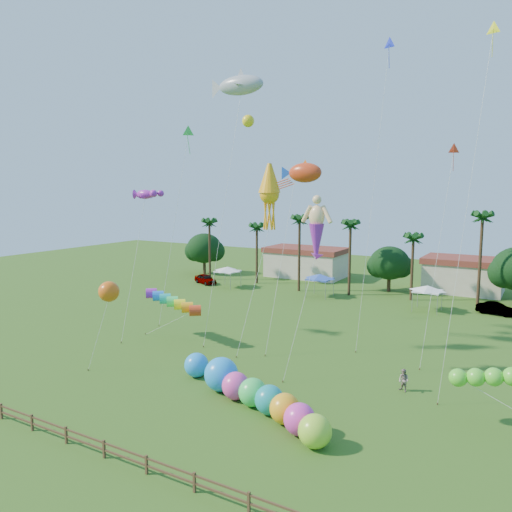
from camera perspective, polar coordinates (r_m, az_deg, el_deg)
The scene contains 22 objects.
ground at distance 33.62m, azimuth -9.06°, elevation -17.43°, with size 160.00×160.00×0.00m, color #285116.
tree_line at distance 69.95m, azimuth 16.83°, elevation -0.82°, with size 69.46×8.91×11.00m.
buildings_row at distance 77.75m, azimuth 13.04°, elevation -1.56°, with size 35.00×7.00×4.00m.
tent_row at distance 65.95m, azimuth 7.08°, elevation -2.40°, with size 31.00×4.00×0.60m.
fence at distance 29.47m, azimuth -16.98°, elevation -20.15°, with size 36.12×0.12×1.00m.
car_a at distance 75.70m, azimuth -5.80°, elevation -2.62°, with size 1.74×4.32×1.47m, color #4C4C54.
car_b at distance 63.24m, azimuth 25.76°, elevation -5.45°, with size 1.46×4.18×1.38m, color #4C4C54.
spectator_b at distance 37.70m, azimuth 16.52°, elevation -13.47°, with size 0.79×0.62×1.62m, color gray.
caterpillar_inflatable at distance 33.20m, azimuth 0.37°, elevation -15.74°, with size 11.41×6.39×2.42m.
blue_ball at distance 39.05m, azimuth -6.81°, elevation -12.27°, with size 1.86×1.86×1.86m, color #1C90FC.
rainbow_tube at distance 46.42m, azimuth -8.78°, elevation -5.91°, with size 8.29×4.40×3.89m.
green_worm at distance 33.35m, azimuth 22.10°, elevation -12.75°, with size 9.71×2.74×3.54m.
orange_ball_kite at distance 40.74m, azimuth -16.46°, elevation -3.92°, with size 2.22×2.35×7.06m.
merman_kite at distance 38.23m, azimuth 6.93°, elevation 2.74°, with size 2.37×4.55×13.32m.
fish_kite at distance 45.90m, azimuth 5.63°, elevation 9.45°, with size 4.96×6.98×16.66m.
shark_kite at distance 49.58m, azimuth -1.74°, elevation 18.92°, with size 6.70×7.79×25.03m.
squid_kite at distance 43.32m, azimuth 1.55°, elevation 7.08°, with size 2.28×4.74×16.51m.
lobster_kite at distance 49.43m, azimuth -12.58°, elevation 6.89°, with size 3.32×4.92×14.34m.
delta_kite_red at distance 44.15m, azimuth 21.60°, elevation 10.71°, with size 1.57×4.78×17.91m.
delta_kite_yellow at distance 38.44m, azimuth 25.33°, elevation 21.30°, with size 2.19×4.24×25.04m.
delta_kite_green at distance 54.10m, azimuth -7.79°, elevation 13.60°, with size 1.86×4.57×20.81m.
delta_kite_blue at distance 47.25m, azimuth 14.91°, elevation 21.66°, with size 1.74×3.65×27.05m.
Camera 1 is at (19.54, -23.38, 14.21)m, focal length 35.00 mm.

